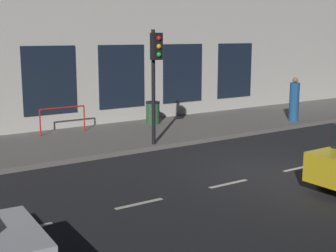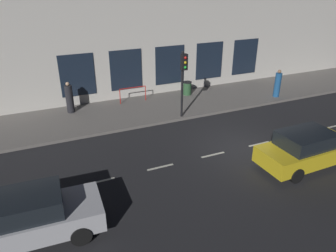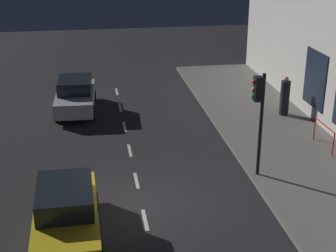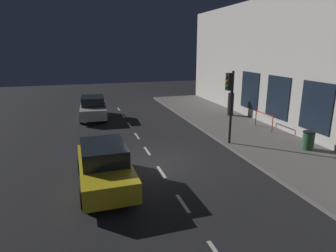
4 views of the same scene
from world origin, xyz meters
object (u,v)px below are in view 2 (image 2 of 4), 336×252
(parked_car_1, at_px, (32,216))
(trash_bin, at_px, (187,88))
(traffic_light, at_px, (183,72))
(parked_car_0, at_px, (307,149))
(pedestrian_1, at_px, (278,84))
(pedestrian_0, at_px, (70,99))

(parked_car_1, height_order, trash_bin, parked_car_1)
(traffic_light, relative_size, parked_car_1, 0.89)
(parked_car_1, relative_size, trash_bin, 4.66)
(traffic_light, relative_size, parked_car_0, 0.85)
(pedestrian_1, bearing_deg, traffic_light, -0.36)
(parked_car_1, bearing_deg, traffic_light, 130.39)
(parked_car_0, xyz_separation_m, trash_bin, (9.77, 0.71, -0.19))
(parked_car_1, distance_m, pedestrian_1, 16.85)
(parked_car_0, relative_size, pedestrian_1, 2.40)
(parked_car_0, bearing_deg, pedestrian_1, 146.22)
(pedestrian_0, relative_size, pedestrian_1, 1.01)
(traffic_light, relative_size, pedestrian_0, 2.02)
(trash_bin, bearing_deg, parked_car_0, -175.83)
(pedestrian_1, height_order, trash_bin, pedestrian_1)
(traffic_light, bearing_deg, pedestrian_0, 59.92)
(pedestrian_1, bearing_deg, parked_car_0, 52.07)
(parked_car_0, bearing_deg, pedestrian_0, -140.42)
(parked_car_1, bearing_deg, pedestrian_0, 168.29)
(parked_car_0, height_order, pedestrian_1, pedestrian_1)
(pedestrian_1, relative_size, trash_bin, 2.02)
(parked_car_0, height_order, pedestrian_0, pedestrian_0)
(pedestrian_0, relative_size, trash_bin, 2.05)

